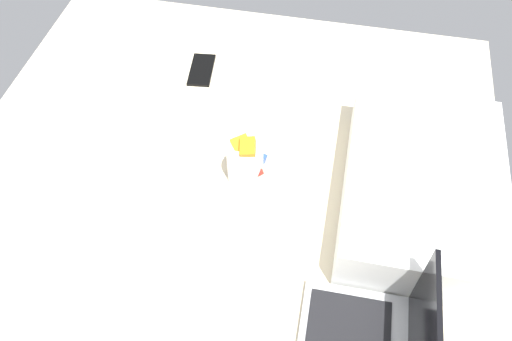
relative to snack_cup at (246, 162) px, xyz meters
The scene contains 4 objects.
bed_mattress 26.74cm from the snack_cup, 14.22° to the right, with size 180.00×140.00×18.00cm, color beige.
snack_cup is the anchor object (origin of this frame).
cell_phone 42.95cm from the snack_cup, 149.34° to the right, with size 6.80×14.00×0.80cm, color black.
pillow 42.56cm from the snack_cup, 90.29° to the left, with size 52.00×36.00×13.00cm, color white.
Camera 1 is at (56.94, 23.94, 124.53)cm, focal length 36.62 mm.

